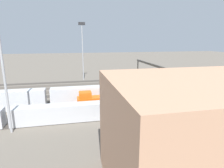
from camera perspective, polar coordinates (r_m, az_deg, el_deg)
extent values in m
plane|color=#60594F|center=(63.65, 0.06, -2.75)|extent=(400.00, 400.00, 0.00)
cube|color=#3D3833|center=(82.71, -2.81, 1.07)|extent=(140.00, 2.80, 0.12)
cube|color=#4C443D|center=(77.90, -2.23, 0.30)|extent=(140.00, 2.80, 0.12)
cube|color=#4C443D|center=(73.11, -1.56, -0.57)|extent=(140.00, 2.80, 0.12)
cube|color=#4C443D|center=(68.35, -0.81, -1.56)|extent=(140.00, 2.80, 0.12)
cube|color=#3D3833|center=(63.63, 0.06, -2.70)|extent=(140.00, 2.80, 0.12)
cube|color=#3D3833|center=(58.96, 1.07, -4.01)|extent=(140.00, 2.80, 0.12)
cube|color=#3D3833|center=(54.34, 2.26, -5.56)|extent=(140.00, 2.80, 0.12)
cube|color=#3D3833|center=(49.80, 3.67, -7.38)|extent=(140.00, 2.80, 0.12)
cube|color=#3D3833|center=(45.35, 5.38, -9.55)|extent=(140.00, 2.80, 0.12)
cube|color=#D85914|center=(47.84, -4.45, -5.90)|extent=(10.00, 3.00, 3.60)
cube|color=#D85914|center=(46.81, -8.15, -3.22)|extent=(3.00, 2.70, 1.40)
cube|color=gold|center=(75.88, 7.79, 1.27)|extent=(10.00, 3.00, 3.60)
cube|color=gold|center=(74.45, 5.67, 3.06)|extent=(3.00, 2.70, 1.40)
cube|color=silver|center=(52.32, -5.53, -3.42)|extent=(23.00, 3.00, 5.00)
cube|color=#B7BABF|center=(48.33, 16.66, -6.12)|extent=(23.00, 3.00, 3.80)
cube|color=#B7BABF|center=(42.82, -13.52, -8.47)|extent=(23.00, 3.00, 3.80)
cylinder|color=#9EA0A5|center=(83.24, -8.89, 9.16)|extent=(0.44, 0.44, 23.56)
cube|color=#262628|center=(83.28, -9.21, 17.68)|extent=(2.80, 0.70, 1.20)
cylinder|color=#9EA0A5|center=(38.94, -30.58, 7.37)|extent=(0.44, 0.44, 29.70)
cylinder|color=#4C4742|center=(88.13, 7.82, 4.33)|extent=(0.50, 0.50, 8.00)
cylinder|color=#4C4742|center=(49.79, 25.10, -3.88)|extent=(0.50, 0.50, 8.00)
cube|color=#4C4742|center=(67.33, 14.25, 5.05)|extent=(0.70, 45.00, 0.80)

